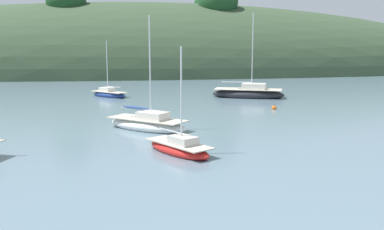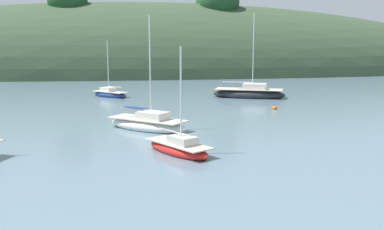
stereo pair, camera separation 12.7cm
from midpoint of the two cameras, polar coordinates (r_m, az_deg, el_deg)
far_shoreline_hill at (r=88.39m, az=-6.08°, el=5.56°), size 150.00×36.00×31.01m
sailboat_red_portside at (r=23.53m, az=-1.84°, el=-4.33°), size 3.77×4.79×5.91m
sailboat_teal_outer at (r=49.38m, az=-10.91°, el=2.73°), size 4.56×4.63×6.38m
sailboat_blue_center at (r=48.17m, az=7.36°, el=2.84°), size 8.36×5.49×9.42m
sailboat_cream_ketch at (r=30.13m, az=-5.96°, el=-1.17°), size 6.11×5.68×7.95m
mooring_buoy_inner at (r=39.94m, az=10.66°, el=0.92°), size 0.44×0.44×0.54m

